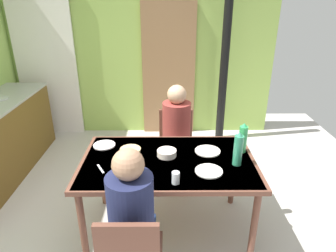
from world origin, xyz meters
name	(u,v)px	position (x,y,z in m)	size (l,w,h in m)	color
ground_plane	(123,230)	(0.00, 0.00, 0.00)	(6.14, 6.14, 0.00)	beige
wall_back	(138,42)	(0.00, 2.36, 1.42)	(4.09, 0.10, 2.85)	#9ABE56
door_wooden	(169,71)	(0.46, 2.28, 1.00)	(0.80, 0.05, 2.00)	#906844
stove_pipe_column	(226,45)	(1.25, 2.01, 1.42)	(0.12, 0.12, 2.85)	black
curtain_panel	(45,59)	(-1.38, 2.26, 1.20)	(0.90, 0.03, 2.39)	white
dining_table	(168,167)	(0.43, 0.02, 0.68)	(1.49, 0.93, 0.75)	brown
chair_far_diner	(176,143)	(0.53, 0.84, 0.50)	(0.40, 0.40, 0.87)	brown
person_near_diner	(131,209)	(0.19, -0.66, 0.78)	(0.30, 0.37, 0.77)	#172649
person_far_diner	(177,125)	(0.53, 0.70, 0.78)	(0.30, 0.37, 0.77)	maroon
water_bottle_green_near	(243,138)	(1.10, 0.16, 0.89)	(0.07, 0.07, 0.28)	green
water_bottle_green_far	(238,149)	(1.01, -0.06, 0.89)	(0.08, 0.08, 0.30)	#308E66
serving_bowl_center	(167,153)	(0.42, 0.09, 0.78)	(0.17, 0.17, 0.06)	white
dinner_plate_near_left	(208,151)	(0.79, 0.16, 0.76)	(0.23, 0.23, 0.01)	white
dinner_plate_near_right	(104,145)	(-0.16, 0.29, 0.76)	(0.21, 0.21, 0.01)	white
dinner_plate_far_center	(209,171)	(0.76, -0.17, 0.76)	(0.22, 0.22, 0.01)	white
drinking_glass_by_near_diner	(140,167)	(0.21, -0.18, 0.80)	(0.06, 0.06, 0.09)	silver
drinking_glass_by_far_diner	(176,178)	(0.49, -0.33, 0.80)	(0.06, 0.06, 0.09)	silver
bread_plate_sliced	(130,150)	(0.09, 0.19, 0.76)	(0.19, 0.19, 0.02)	#DBB77A
cutlery_knife_near	(131,164)	(0.12, -0.05, 0.76)	(0.15, 0.02, 0.00)	silver
cutlery_fork_near	(101,169)	(-0.12, -0.13, 0.76)	(0.15, 0.02, 0.00)	silver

